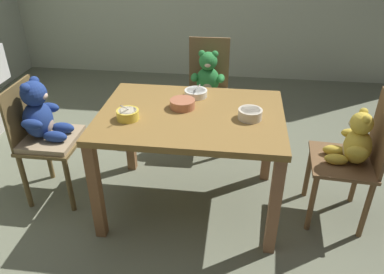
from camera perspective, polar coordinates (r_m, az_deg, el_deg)
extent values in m
cube|color=#6B6F59|center=(2.77, -0.13, -10.19)|extent=(5.20, 5.20, 0.04)
cube|color=olive|center=(2.37, -0.15, 3.19)|extent=(1.15, 0.84, 0.04)
cube|color=brown|center=(2.38, -14.28, -8.05)|extent=(0.06, 0.06, 0.68)
cube|color=#905F3F|center=(2.26, 12.31, -10.28)|extent=(0.06, 0.06, 0.68)
cube|color=brown|center=(2.97, -9.42, 0.83)|extent=(0.06, 0.06, 0.68)
cube|color=#915E3C|center=(2.87, 11.45, -0.51)|extent=(0.06, 0.06, 0.68)
cube|color=brown|center=(2.78, -20.33, -0.74)|extent=(0.38, 0.41, 0.02)
cube|color=brown|center=(2.77, -24.43, 3.29)|extent=(0.02, 0.37, 0.40)
cylinder|color=brown|center=(2.70, -18.00, -6.92)|extent=(0.04, 0.04, 0.43)
cylinder|color=brown|center=(2.96, -15.43, -2.95)|extent=(0.04, 0.04, 0.43)
cylinder|color=brown|center=(2.84, -23.85, -6.17)|extent=(0.04, 0.04, 0.43)
cylinder|color=brown|center=(3.09, -20.90, -2.46)|extent=(0.04, 0.04, 0.43)
cube|color=tan|center=(2.76, -20.44, -0.23)|extent=(0.35, 0.37, 0.04)
ellipsoid|color=navy|center=(2.73, -22.21, 2.45)|extent=(0.19, 0.22, 0.25)
ellipsoid|color=beige|center=(2.71, -21.04, 2.16)|extent=(0.07, 0.12, 0.15)
sphere|color=navy|center=(2.65, -22.80, 6.04)|extent=(0.17, 0.17, 0.17)
ellipsoid|color=beige|center=(2.62, -21.57, 5.77)|extent=(0.06, 0.07, 0.05)
sphere|color=navy|center=(2.58, -23.86, 6.76)|extent=(0.06, 0.06, 0.06)
sphere|color=navy|center=(2.68, -22.69, 7.79)|extent=(0.06, 0.06, 0.06)
ellipsoid|color=navy|center=(2.61, -23.00, 1.76)|extent=(0.14, 0.07, 0.07)
ellipsoid|color=navy|center=(2.80, -20.72, 4.18)|extent=(0.14, 0.07, 0.07)
ellipsoid|color=navy|center=(2.66, -19.93, 0.05)|extent=(0.16, 0.08, 0.08)
ellipsoid|color=navy|center=(2.75, -18.91, 1.31)|extent=(0.16, 0.08, 0.08)
cube|color=brown|center=(3.21, 2.25, 5.51)|extent=(0.38, 0.41, 0.02)
cube|color=brown|center=(3.29, 2.59, 10.82)|extent=(0.34, 0.03, 0.47)
cylinder|color=brown|center=(3.17, -0.85, 0.66)|extent=(0.04, 0.04, 0.43)
cylinder|color=brown|center=(3.15, 4.77, 0.36)|extent=(0.04, 0.04, 0.43)
cylinder|color=brown|center=(3.47, -0.18, 3.46)|extent=(0.04, 0.04, 0.43)
cylinder|color=brown|center=(3.45, 4.96, 3.20)|extent=(0.04, 0.04, 0.43)
cube|color=tan|center=(3.19, 2.26, 5.97)|extent=(0.35, 0.38, 0.04)
ellipsoid|color=#2C813B|center=(3.21, 2.40, 8.59)|extent=(0.20, 0.17, 0.22)
ellipsoid|color=beige|center=(3.16, 2.33, 8.04)|extent=(0.11, 0.06, 0.13)
sphere|color=#2C813B|center=(3.14, 2.46, 11.37)|extent=(0.15, 0.15, 0.15)
ellipsoid|color=beige|center=(3.09, 2.38, 10.84)|extent=(0.06, 0.05, 0.05)
sphere|color=#2C813B|center=(3.14, 1.50, 12.44)|extent=(0.06, 0.06, 0.06)
sphere|color=#2C813B|center=(3.13, 3.48, 12.36)|extent=(0.06, 0.06, 0.06)
ellipsoid|color=#2C813B|center=(3.18, 0.40, 8.98)|extent=(0.06, 0.13, 0.06)
ellipsoid|color=#2C813B|center=(3.17, 4.38, 8.80)|extent=(0.06, 0.13, 0.06)
ellipsoid|color=#2C813B|center=(3.13, 1.25, 6.53)|extent=(0.07, 0.15, 0.07)
ellipsoid|color=#2C813B|center=(3.13, 3.20, 6.44)|extent=(0.07, 0.15, 0.07)
cube|color=brown|center=(2.59, 21.65, -3.44)|extent=(0.41, 0.44, 0.02)
cube|color=brown|center=(2.52, 26.69, 0.58)|extent=(0.05, 0.38, 0.44)
cylinder|color=brown|center=(2.83, 17.13, -4.94)|extent=(0.04, 0.04, 0.43)
cylinder|color=brown|center=(2.54, 17.59, -9.51)|extent=(0.04, 0.04, 0.43)
cylinder|color=brown|center=(2.89, 23.52, -5.50)|extent=(0.04, 0.04, 0.43)
cylinder|color=brown|center=(2.61, 24.74, -9.99)|extent=(0.04, 0.04, 0.43)
ellipsoid|color=gold|center=(2.54, 23.64, -1.28)|extent=(0.18, 0.20, 0.22)
ellipsoid|color=beige|center=(2.53, 22.43, -1.38)|extent=(0.07, 0.11, 0.13)
sphere|color=gold|center=(2.46, 24.18, 1.95)|extent=(0.14, 0.14, 0.14)
ellipsoid|color=beige|center=(2.46, 23.06, 1.86)|extent=(0.05, 0.06, 0.04)
sphere|color=gold|center=(2.49, 24.47, 3.46)|extent=(0.05, 0.05, 0.05)
sphere|color=gold|center=(2.40, 24.85, 2.45)|extent=(0.05, 0.05, 0.05)
ellipsoid|color=gold|center=(2.61, 22.88, 0.52)|extent=(0.13, 0.07, 0.06)
ellipsoid|color=gold|center=(2.43, 23.62, -1.99)|extent=(0.13, 0.07, 0.06)
ellipsoid|color=gold|center=(2.60, 20.64, -1.88)|extent=(0.15, 0.08, 0.07)
ellipsoid|color=gold|center=(2.51, 20.91, -3.15)|extent=(0.15, 0.08, 0.07)
cylinder|color=yellow|center=(2.31, -9.65, 3.35)|extent=(0.14, 0.14, 0.06)
cylinder|color=yellow|center=(2.32, -9.60, 2.81)|extent=(0.07, 0.07, 0.01)
cylinder|color=#C4B796|center=(2.30, -9.70, 3.89)|extent=(0.11, 0.11, 0.01)
cylinder|color=#BCBCC1|center=(2.26, -10.11, 4.41)|extent=(0.02, 0.09, 0.07)
ellipsoid|color=#BCBCC1|center=(2.31, -9.59, 3.91)|extent=(0.03, 0.04, 0.01)
cylinder|color=beige|center=(2.31, 8.75, 3.43)|extent=(0.15, 0.15, 0.06)
cylinder|color=beige|center=(2.32, 8.70, 2.87)|extent=(0.08, 0.08, 0.01)
cylinder|color=beige|center=(2.30, 8.80, 4.01)|extent=(0.12, 0.12, 0.01)
cylinder|color=#B96B4B|center=(2.42, -1.45, 5.03)|extent=(0.16, 0.16, 0.06)
cylinder|color=#B96B4B|center=(2.43, -1.44, 4.54)|extent=(0.09, 0.09, 0.01)
cylinder|color=#CEB090|center=(2.41, -1.46, 5.53)|extent=(0.13, 0.13, 0.01)
cylinder|color=white|center=(2.58, 0.64, 6.62)|extent=(0.15, 0.15, 0.05)
cylinder|color=white|center=(2.59, 0.64, 6.27)|extent=(0.08, 0.08, 0.01)
cylinder|color=beige|center=(2.57, 0.65, 7.02)|extent=(0.13, 0.13, 0.01)
cylinder|color=#BCBCC1|center=(2.53, 0.86, 7.56)|extent=(0.05, 0.10, 0.08)
ellipsoid|color=#BCBCC1|center=(2.58, 0.58, 7.05)|extent=(0.03, 0.04, 0.01)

